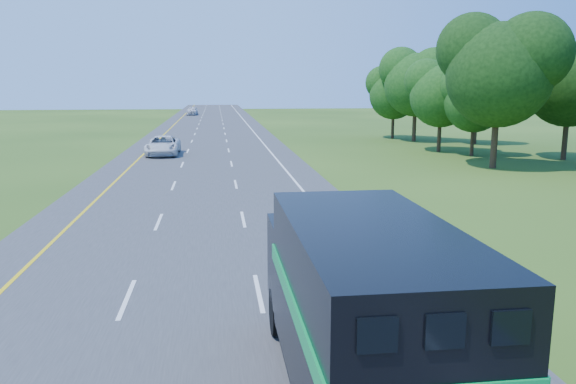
# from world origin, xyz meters

# --- Properties ---
(road) EXTENTS (15.00, 260.00, 0.04)m
(road) POSITION_xyz_m (0.00, 50.00, 0.02)
(road) COLOR #38383A
(road) RESTS_ON ground
(lane_markings) EXTENTS (11.15, 260.00, 0.01)m
(lane_markings) POSITION_xyz_m (0.00, 50.00, 0.04)
(lane_markings) COLOR yellow
(lane_markings) RESTS_ON road
(horse_truck) EXTENTS (2.63, 8.19, 3.62)m
(horse_truck) POSITION_xyz_m (3.16, 13.95, 1.98)
(horse_truck) COLOR black
(horse_truck) RESTS_ON road
(white_suv) EXTENTS (2.68, 5.79, 1.61)m
(white_suv) POSITION_xyz_m (-3.76, 53.29, 0.84)
(white_suv) COLOR silver
(white_suv) RESTS_ON road
(far_car) EXTENTS (2.34, 5.03, 1.67)m
(far_car) POSITION_xyz_m (-3.86, 119.29, 0.87)
(far_car) COLOR silver
(far_car) RESTS_ON road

